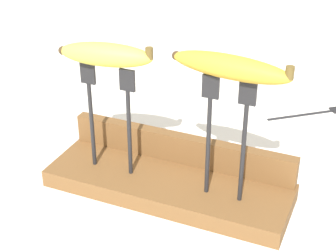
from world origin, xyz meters
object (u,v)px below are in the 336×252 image
fork_stand_left (109,110)px  banana_raised_left (106,55)px  fork_fallen_near (318,112)px  fork_stand_right (227,129)px  banana_raised_right (230,67)px

fork_stand_left → banana_raised_left: 0.10m
banana_raised_left → fork_fallen_near: 0.56m
fork_stand_right → fork_fallen_near: bearing=78.2°
fork_stand_right → fork_fallen_near: fork_stand_right is taller
banana_raised_left → fork_fallen_near: banana_raised_left is taller
fork_stand_right → banana_raised_left: banana_raised_left is taller
banana_raised_left → banana_raised_right: size_ratio=0.84×
fork_fallen_near → banana_raised_right: bearing=-101.8°
fork_stand_right → fork_fallen_near: 0.45m
banana_raised_right → banana_raised_left: bearing=-180.0°
fork_stand_right → banana_raised_right: bearing=174.0°
fork_stand_left → fork_fallen_near: size_ratio=1.20×
fork_stand_left → banana_raised_left: banana_raised_left is taller
banana_raised_left → fork_stand_right: bearing=0.0°
fork_stand_left → fork_fallen_near: fork_stand_left is taller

